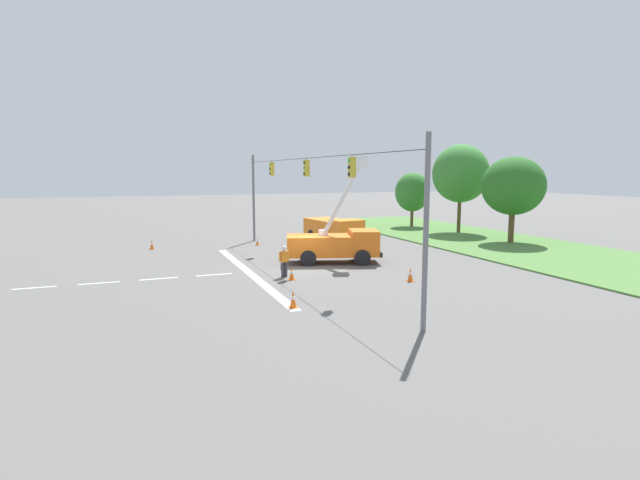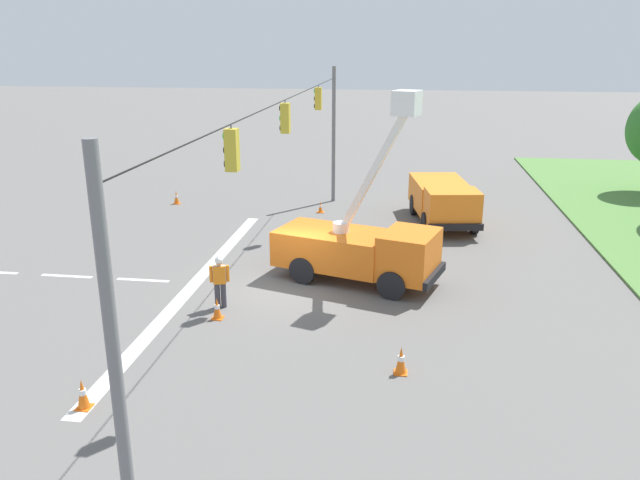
{
  "view_description": "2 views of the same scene",
  "coord_description": "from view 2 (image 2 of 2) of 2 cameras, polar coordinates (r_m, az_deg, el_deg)",
  "views": [
    {
      "loc": [
        28.14,
        -9.91,
        5.81
      ],
      "look_at": [
        0.65,
        0.71,
        1.77
      ],
      "focal_mm": 28.0,
      "sensor_mm": 36.0,
      "label": 1
    },
    {
      "loc": [
        20.32,
        3.93,
        8.33
      ],
      "look_at": [
        -2.23,
        0.77,
        1.13
      ],
      "focal_mm": 35.0,
      "sensor_mm": 36.0,
      "label": 2
    }
  ],
  "objects": [
    {
      "name": "lane_markings",
      "position": [
        23.7,
        -14.73,
        -3.62
      ],
      "size": [
        17.6,
        15.25,
        0.01
      ],
      "color": "silver",
      "rests_on": "ground"
    },
    {
      "name": "traffic_cone_near_bucket",
      "position": [
        16.81,
        7.42,
        -10.84
      ],
      "size": [
        0.36,
        0.36,
        0.77
      ],
      "color": "orange",
      "rests_on": "ground"
    },
    {
      "name": "traffic_cone_foreground_right",
      "position": [
        20.03,
        -9.39,
        -6.19
      ],
      "size": [
        0.36,
        0.36,
        0.71
      ],
      "color": "orange",
      "rests_on": "ground"
    },
    {
      "name": "ground_plane",
      "position": [
        22.31,
        -2.77,
        -4.4
      ],
      "size": [
        200.0,
        200.0,
        0.0
      ],
      "primitive_type": "plane",
      "color": "#605E5B"
    },
    {
      "name": "utility_truck_bucket_lift",
      "position": [
        22.51,
        3.72,
        -0.56
      ],
      "size": [
        4.06,
        6.39,
        6.87
      ],
      "color": "orange",
      "rests_on": "ground"
    },
    {
      "name": "utility_truck_support_near",
      "position": [
        30.5,
        11.19,
        3.67
      ],
      "size": [
        6.28,
        3.31,
        2.08
      ],
      "color": "orange",
      "rests_on": "ground"
    },
    {
      "name": "signal_gantry",
      "position": [
        21.09,
        -2.94,
        6.87
      ],
      "size": [
        26.2,
        0.33,
        7.2
      ],
      "color": "slate",
      "rests_on": "ground"
    },
    {
      "name": "traffic_cone_mid_left",
      "position": [
        34.72,
        -13.0,
        3.82
      ],
      "size": [
        0.36,
        0.36,
        0.72
      ],
      "color": "orange",
      "rests_on": "ground"
    },
    {
      "name": "road_worker",
      "position": [
        20.6,
        -9.16,
        -3.53
      ],
      "size": [
        0.33,
        0.63,
        1.77
      ],
      "color": "#383842",
      "rests_on": "ground"
    },
    {
      "name": "traffic_cone_foreground_left",
      "position": [
        16.25,
        -20.88,
        -13.02
      ],
      "size": [
        0.36,
        0.36,
        0.77
      ],
      "color": "orange",
      "rests_on": "ground"
    },
    {
      "name": "traffic_cone_mid_right",
      "position": [
        32.11,
        0.04,
        3.02
      ],
      "size": [
        0.36,
        0.36,
        0.58
      ],
      "color": "orange",
      "rests_on": "ground"
    }
  ]
}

